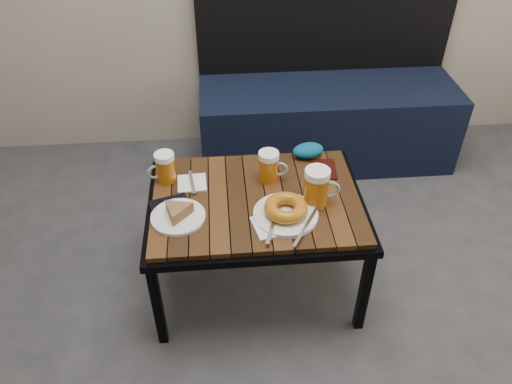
{
  "coord_description": "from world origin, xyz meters",
  "views": [
    {
      "loc": [
        -0.34,
        -0.66,
        1.7
      ],
      "look_at": [
        -0.21,
        0.82,
        0.5
      ],
      "focal_mm": 35.0,
      "sensor_mm": 36.0,
      "label": 1
    }
  ],
  "objects": [
    {
      "name": "beer_mug_right",
      "position": [
        0.02,
        0.77,
        0.55
      ],
      "size": [
        0.14,
        0.1,
        0.15
      ],
      "rotation": [
        0.0,
        0.0,
        -0.07
      ],
      "color": "#A95B0D",
      "rests_on": "cafe_table"
    },
    {
      "name": "knit_pouch",
      "position": [
        0.04,
        1.08,
        0.5
      ],
      "size": [
        0.15,
        0.11,
        0.06
      ],
      "primitive_type": "ellipsoid",
      "rotation": [
        0.0,
        0.0,
        0.21
      ],
      "color": "navy",
      "rests_on": "cafe_table"
    },
    {
      "name": "napkin_right",
      "position": [
        -0.16,
        0.65,
        0.48
      ],
      "size": [
        0.17,
        0.16,
        0.01
      ],
      "rotation": [
        0.0,
        0.0,
        0.23
      ],
      "color": "white",
      "rests_on": "cafe_table"
    },
    {
      "name": "passport_navy",
      "position": [
        -0.54,
        0.79,
        0.48
      ],
      "size": [
        0.17,
        0.14,
        0.01
      ],
      "primitive_type": "cube",
      "rotation": [
        0.0,
        0.0,
        -1.29
      ],
      "color": "black",
      "rests_on": "cafe_table"
    },
    {
      "name": "plate_pie",
      "position": [
        -0.5,
        0.72,
        0.49
      ],
      "size": [
        0.2,
        0.2,
        0.06
      ],
      "color": "white",
      "rests_on": "cafe_table"
    },
    {
      "name": "cafe_table",
      "position": [
        -0.21,
        0.82,
        0.43
      ],
      "size": [
        0.84,
        0.62,
        0.47
      ],
      "color": "black",
      "rests_on": "ground"
    },
    {
      "name": "passport_burgundy",
      "position": [
        0.09,
        0.97,
        0.48
      ],
      "size": [
        0.11,
        0.15,
        0.01
      ],
      "primitive_type": "cube",
      "rotation": [
        0.0,
        0.0,
        -0.09
      ],
      "color": "black",
      "rests_on": "cafe_table"
    },
    {
      "name": "beer_mug_centre",
      "position": [
        -0.15,
        0.93,
        0.54
      ],
      "size": [
        0.12,
        0.09,
        0.13
      ],
      "rotation": [
        0.0,
        0.0,
        -0.12
      ],
      "color": "#A95B0D",
      "rests_on": "cafe_table"
    },
    {
      "name": "plate_bagel",
      "position": [
        -0.11,
        0.7,
        0.5
      ],
      "size": [
        0.26,
        0.3,
        0.07
      ],
      "color": "white",
      "rests_on": "cafe_table"
    },
    {
      "name": "bench",
      "position": [
        0.27,
        1.76,
        0.27
      ],
      "size": [
        1.4,
        0.5,
        0.95
      ],
      "color": "black",
      "rests_on": "ground"
    },
    {
      "name": "beer_mug_left",
      "position": [
        -0.56,
        0.96,
        0.54
      ],
      "size": [
        0.12,
        0.09,
        0.13
      ],
      "rotation": [
        0.0,
        0.0,
        3.45
      ],
      "color": "#A95B0D",
      "rests_on": "cafe_table"
    },
    {
      "name": "napkin_left",
      "position": [
        -0.46,
        0.93,
        0.48
      ],
      "size": [
        0.12,
        0.15,
        0.01
      ],
      "rotation": [
        0.0,
        0.0,
        0.05
      ],
      "color": "white",
      "rests_on": "cafe_table"
    }
  ]
}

